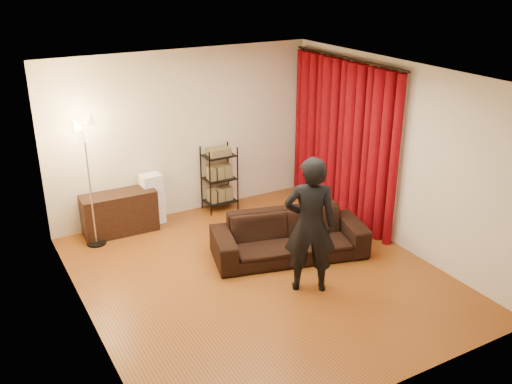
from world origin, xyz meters
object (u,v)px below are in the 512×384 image
storage_boxes (153,199)px  floor_lamp (90,184)px  wire_shelf (219,178)px  media_cabinet (120,213)px  person (310,225)px  sofa (289,236)px

storage_boxes → floor_lamp: (-1.02, -0.28, 0.55)m
wire_shelf → floor_lamp: floor_lamp is taller
media_cabinet → wire_shelf: bearing=3.0°
person → media_cabinet: (-1.63, 2.78, -0.57)m
sofa → media_cabinet: bearing=149.0°
wire_shelf → floor_lamp: 2.24m
sofa → wire_shelf: (-0.14, 1.98, 0.24)m
sofa → person: size_ratio=1.20×
person → floor_lamp: (-2.07, 2.58, 0.07)m
sofa → floor_lamp: floor_lamp is taller
storage_boxes → floor_lamp: size_ratio=0.43×
media_cabinet → storage_boxes: 0.59m
person → storage_boxes: person is taller
wire_shelf → person: bearing=-116.2°
person → storage_boxes: size_ratio=2.15×
media_cabinet → storage_boxes: (0.57, 0.08, 0.09)m
sofa → storage_boxes: size_ratio=2.59×
storage_boxes → person: bearing=-69.8°
media_cabinet → floor_lamp: (-0.44, -0.20, 0.64)m
storage_boxes → wire_shelf: 1.18m
person → media_cabinet: bearing=-29.7°
sofa → person: (-0.25, -0.85, 0.58)m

